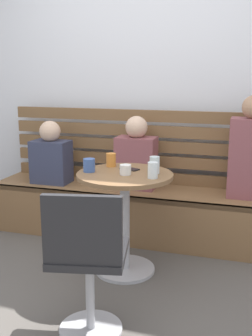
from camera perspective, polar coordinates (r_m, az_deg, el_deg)
The scene contains 15 objects.
ground at distance 2.72m, azimuth -5.00°, elevation -18.70°, with size 8.00×8.00×0.00m, color #514C47.
back_wall at distance 3.87m, azimuth 4.06°, elevation 13.36°, with size 5.20×0.10×2.90m, color silver.
booth_bench at distance 3.65m, azimuth 2.13°, elevation -6.24°, with size 2.70×0.52×0.44m.
booth_backrest at distance 3.74m, azimuth 3.18°, elevation 3.01°, with size 2.65×0.04×0.66m.
cafe_table at distance 2.95m, azimuth -0.16°, elevation -4.91°, with size 0.68×0.68×0.74m.
white_chair at distance 2.24m, azimuth -5.40°, elevation -12.45°, with size 0.47×0.47×0.85m.
person_adult at distance 3.42m, azimuth 16.93°, elevation 2.10°, with size 0.34×0.22×0.82m.
person_child_left at distance 3.81m, azimuth -10.33°, elevation 1.64°, with size 0.34×0.22×0.57m.
person_child_middle at distance 3.57m, azimuth 1.43°, elevation 1.56°, with size 0.34×0.22×0.63m.
cup_water_clear at distance 2.74m, azimuth 3.72°, elevation -0.30°, with size 0.07×0.07×0.11m, color white.
cup_mug_blue at distance 2.93m, azimuth -5.12°, elevation 0.39°, with size 0.08×0.08×0.10m, color #3D5B9E.
cup_ceramic_white at distance 2.84m, azimuth -0.08°, elevation -0.23°, with size 0.08×0.08×0.07m, color white.
cup_tumbler_orange at distance 3.09m, azimuth -2.08°, elevation 1.13°, with size 0.07×0.07×0.10m, color orange.
cup_glass_tall at distance 2.88m, azimuth 3.97°, elevation 0.42°, with size 0.07×0.07×0.12m, color silver.
phone_on_table at distance 3.00m, azimuth 0.50°, elevation -0.12°, with size 0.07×0.14×0.01m, color black.
Camera 1 is at (0.90, -2.13, 1.43)m, focal length 44.08 mm.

